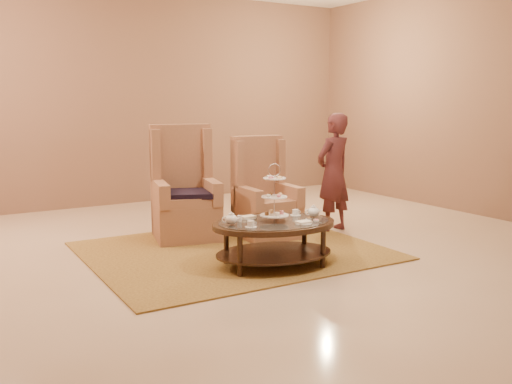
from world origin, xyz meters
TOP-DOWN VIEW (x-y plane):
  - ground at (0.00, 0.00)m, footprint 8.00×8.00m
  - ceiling at (0.00, 0.00)m, footprint 8.00×8.00m
  - wall_back at (0.00, 4.00)m, footprint 8.00×0.04m
  - wall_right at (4.00, 0.00)m, footprint 0.04×8.00m
  - rug at (-0.18, 0.39)m, footprint 3.24×2.71m
  - tea_table at (-0.11, -0.37)m, footprint 1.46×1.14m
  - armchair_left at (-0.38, 1.29)m, footprint 0.93×0.95m
  - armchair_right at (0.51, 0.83)m, footprint 0.73×0.76m
  - person at (1.46, 0.64)m, footprint 0.63×0.48m

SIDE VIEW (x-z plane):
  - ground at x=0.00m, z-range 0.00..0.00m
  - ceiling at x=0.00m, z-range -0.01..0.01m
  - rug at x=-0.18m, z-range 0.00..0.02m
  - tea_table at x=-0.11m, z-range -0.15..0.94m
  - armchair_right at x=0.51m, z-range -0.21..1.06m
  - armchair_left at x=-0.38m, z-range -0.23..1.19m
  - person at x=1.46m, z-range 0.00..1.56m
  - wall_back at x=0.00m, z-range 0.00..3.50m
  - wall_right at x=4.00m, z-range 0.00..3.50m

